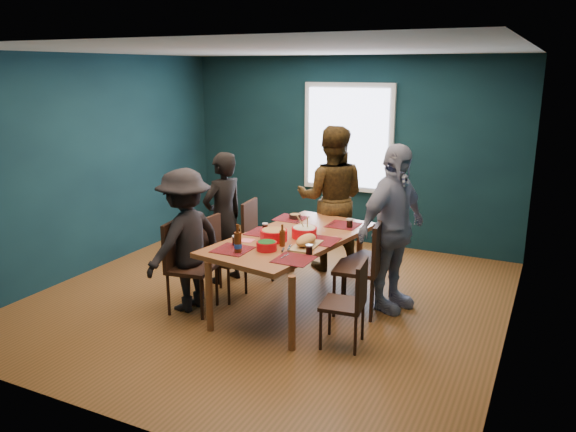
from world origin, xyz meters
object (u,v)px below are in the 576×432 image
at_px(chair_left_near, 184,259).
at_px(person_right, 392,229).
at_px(chair_right_far, 376,253).
at_px(chair_right_near, 351,297).
at_px(bowl_salad, 274,235).
at_px(chair_left_mid, 217,251).
at_px(bowl_dumpling, 304,232).
at_px(person_back, 331,198).
at_px(dining_table, 292,243).
at_px(chair_right_mid, 367,261).
at_px(person_far_left, 223,218).
at_px(person_near_left, 185,240).
at_px(chair_left_far, 257,232).
at_px(cutting_board, 306,241).
at_px(bowl_herbs, 267,246).

height_order(chair_left_near, person_right, person_right).
bearing_deg(chair_right_far, chair_right_near, -68.68).
bearing_deg(bowl_salad, chair_left_mid, 174.95).
relative_size(person_right, bowl_dumpling, 6.63).
bearing_deg(person_back, dining_table, 75.51).
distance_m(chair_left_near, chair_right_mid, 1.92).
height_order(person_far_left, bowl_dumpling, person_far_left).
distance_m(person_near_left, bowl_salad, 0.94).
distance_m(chair_left_far, person_near_left, 1.27).
distance_m(chair_right_near, cutting_board, 0.82).
height_order(chair_right_near, bowl_dumpling, bowl_dumpling).
bearing_deg(bowl_herbs, person_right, 41.42).
distance_m(person_far_left, person_near_left, 0.86).
distance_m(chair_right_mid, bowl_dumpling, 0.72).
relative_size(chair_left_mid, bowl_salad, 3.20).
relative_size(chair_left_near, chair_right_near, 1.17).
xyz_separation_m(dining_table, chair_right_near, (0.91, -0.64, -0.21)).
xyz_separation_m(chair_left_far, chair_right_near, (1.70, -1.30, -0.06)).
relative_size(chair_left_mid, chair_left_near, 0.93).
xyz_separation_m(chair_left_far, person_far_left, (-0.25, -0.38, 0.25)).
distance_m(bowl_salad, cutting_board, 0.39).
bearing_deg(person_far_left, chair_left_mid, 40.14).
bearing_deg(person_right, person_back, 69.13).
height_order(chair_left_near, cutting_board, chair_left_near).
height_order(chair_left_far, chair_left_near, chair_left_near).
height_order(person_back, person_right, person_back).
xyz_separation_m(chair_left_mid, person_far_left, (-0.17, 0.42, 0.26)).
relative_size(chair_left_far, chair_right_far, 0.99).
bearing_deg(person_far_left, person_near_left, 22.21).
relative_size(chair_right_far, chair_right_near, 1.13).
height_order(bowl_salad, bowl_dumpling, bowl_dumpling).
bearing_deg(chair_right_near, cutting_board, 141.48).
xyz_separation_m(chair_left_mid, bowl_dumpling, (1.00, 0.18, 0.30)).
xyz_separation_m(person_back, bowl_herbs, (0.04, -1.81, -0.10)).
xyz_separation_m(dining_table, bowl_salad, (-0.11, -0.21, 0.14)).
bearing_deg(bowl_dumpling, chair_left_near, -148.84).
bearing_deg(chair_left_mid, dining_table, 10.85).
relative_size(chair_right_mid, bowl_salad, 3.54).
bearing_deg(person_far_left, chair_right_mid, 102.84).
bearing_deg(bowl_dumpling, dining_table, -163.76).
bearing_deg(cutting_board, chair_right_far, 53.46).
bearing_deg(bowl_dumpling, person_back, 98.65).
relative_size(chair_right_near, person_far_left, 0.53).
xyz_separation_m(person_far_left, person_back, (0.98, 1.01, 0.13)).
height_order(chair_right_mid, bowl_dumpling, bowl_dumpling).
bearing_deg(chair_right_far, bowl_herbs, -113.28).
height_order(chair_left_near, chair_right_mid, chair_right_mid).
xyz_separation_m(chair_right_near, person_back, (-0.97, 1.93, 0.43)).
bearing_deg(chair_left_mid, chair_right_near, -13.87).
height_order(chair_left_mid, bowl_salad, chair_left_mid).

